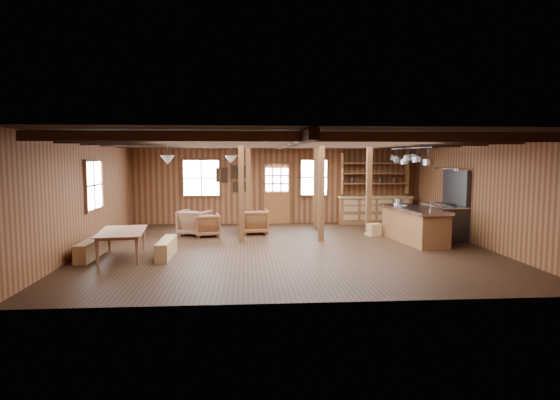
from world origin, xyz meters
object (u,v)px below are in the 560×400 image
Objects in this scene: armchair_c at (194,222)px; dining_table at (124,244)px; kitchen_island at (414,225)px; commercial_range at (446,216)px; armchair_b at (255,222)px; armchair_a at (207,225)px.

dining_table is at bearing 86.54° from armchair_c.
commercial_range is at bearing 19.30° from kitchen_island.
dining_table is 2.22× the size of armchair_b.
kitchen_island is 4.63m from armchair_b.
dining_table is at bearing -166.67° from commercial_range.
armchair_a is 1.46m from armchair_b.
armchair_b is at bearing -51.63° from dining_table.
kitchen_island reaches higher than armchair_a.
armchair_a is 0.47m from armchair_c.
armchair_c is (-7.26, 1.01, -0.27)m from commercial_range.
armchair_b is at bearing -177.11° from armchair_a.
kitchen_island is 6.32m from armchair_c.
armchair_c is at bearing 0.01° from armchair_b.
dining_table is at bearing -176.14° from kitchen_island.
commercial_range is at bearing -83.77° from dining_table.
armchair_c is at bearing -46.34° from armchair_a.
armchair_b reaches higher than armchair_a.
armchair_c is at bearing -30.12° from dining_table.
commercial_range is 2.77× the size of armchair_a.
dining_table is (-8.55, -2.02, -0.33)m from commercial_range.
armchair_c is (-1.80, -0.11, 0.01)m from armchair_b.
kitchen_island is 5.88m from armchair_a.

